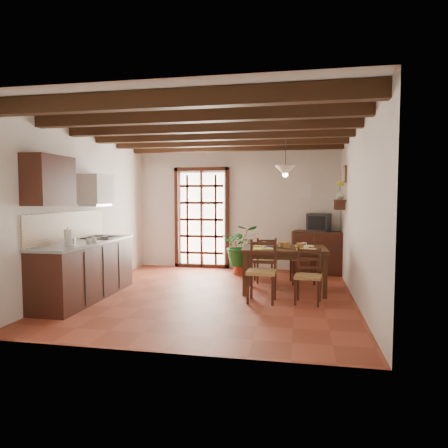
% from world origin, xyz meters
% --- Properties ---
extents(ground_plane, '(5.00, 5.00, 0.00)m').
position_xyz_m(ground_plane, '(0.00, 0.00, 0.00)').
color(ground_plane, brown).
extents(room_shell, '(4.52, 5.02, 2.81)m').
position_xyz_m(room_shell, '(0.00, 0.00, 1.82)').
color(room_shell, silver).
rests_on(room_shell, ground_plane).
extents(ceiling_beams, '(4.50, 4.34, 0.20)m').
position_xyz_m(ceiling_beams, '(0.00, 0.00, 2.69)').
color(ceiling_beams, black).
rests_on(ceiling_beams, room_shell).
extents(french_door, '(1.26, 0.11, 2.32)m').
position_xyz_m(french_door, '(-0.80, 2.45, 1.18)').
color(french_door, white).
rests_on(french_door, ground_plane).
extents(kitchen_counter, '(0.64, 2.25, 1.38)m').
position_xyz_m(kitchen_counter, '(-1.96, -0.60, 0.47)').
color(kitchen_counter, '#341810').
rests_on(kitchen_counter, ground_plane).
extents(upper_cabinet, '(0.35, 0.80, 0.70)m').
position_xyz_m(upper_cabinet, '(-2.08, -1.30, 1.85)').
color(upper_cabinet, '#341810').
rests_on(upper_cabinet, room_shell).
extents(range_hood, '(0.38, 0.60, 0.54)m').
position_xyz_m(range_hood, '(-2.05, -0.05, 1.73)').
color(range_hood, white).
rests_on(range_hood, room_shell).
extents(counter_items, '(0.50, 1.43, 0.25)m').
position_xyz_m(counter_items, '(-1.95, -0.51, 0.96)').
color(counter_items, black).
rests_on(counter_items, kitchen_counter).
extents(dining_table, '(1.44, 0.97, 0.76)m').
position_xyz_m(dining_table, '(1.14, 0.45, 0.66)').
color(dining_table, '#382212').
rests_on(dining_table, ground_plane).
extents(chair_near_left, '(0.45, 0.43, 0.95)m').
position_xyz_m(chair_near_left, '(0.82, -0.28, 0.30)').
color(chair_near_left, '#A37D45').
rests_on(chair_near_left, ground_plane).
extents(chair_near_right, '(0.43, 0.42, 0.84)m').
position_xyz_m(chair_near_right, '(1.52, -0.25, 0.26)').
color(chair_near_right, '#A37D45').
rests_on(chair_near_right, ground_plane).
extents(chair_far_left, '(0.48, 0.47, 0.86)m').
position_xyz_m(chair_far_left, '(0.75, 1.15, 0.27)').
color(chair_far_left, '#A37D45').
rests_on(chair_far_left, ground_plane).
extents(chair_far_right, '(0.51, 0.49, 0.97)m').
position_xyz_m(chair_far_right, '(1.45, 1.18, 0.30)').
color(chair_far_right, '#A37D45').
rests_on(chair_far_right, ground_plane).
extents(table_setting, '(1.02, 0.68, 0.10)m').
position_xyz_m(table_setting, '(1.14, 0.45, 0.80)').
color(table_setting, yellow).
rests_on(table_setting, dining_table).
extents(table_bowl, '(0.22, 0.22, 0.05)m').
position_xyz_m(table_bowl, '(0.88, 0.49, 0.79)').
color(table_bowl, white).
rests_on(table_bowl, dining_table).
extents(sideboard, '(1.12, 0.67, 0.89)m').
position_xyz_m(sideboard, '(1.79, 2.23, 0.45)').
color(sideboard, '#341810').
rests_on(sideboard, ground_plane).
extents(crt_tv, '(0.53, 0.51, 0.38)m').
position_xyz_m(crt_tv, '(1.79, 2.22, 1.08)').
color(crt_tv, black).
rests_on(crt_tv, sideboard).
extents(fuse_box, '(0.25, 0.03, 0.32)m').
position_xyz_m(fuse_box, '(1.50, 2.48, 1.75)').
color(fuse_box, white).
rests_on(fuse_box, room_shell).
extents(plant_pot, '(0.34, 0.34, 0.21)m').
position_xyz_m(plant_pot, '(0.18, 1.83, 0.11)').
color(plant_pot, maroon).
rests_on(plant_pot, ground_plane).
extents(potted_plant, '(2.31, 2.08, 2.24)m').
position_xyz_m(potted_plant, '(0.18, 1.83, 0.57)').
color(potted_plant, '#144C19').
rests_on(potted_plant, ground_plane).
extents(wall_shelf, '(0.20, 0.42, 0.20)m').
position_xyz_m(wall_shelf, '(2.14, 1.60, 1.51)').
color(wall_shelf, '#341810').
rests_on(wall_shelf, room_shell).
extents(shelf_vase, '(0.15, 0.15, 0.15)m').
position_xyz_m(shelf_vase, '(2.14, 1.60, 1.65)').
color(shelf_vase, '#B2BFB2').
rests_on(shelf_vase, wall_shelf).
extents(shelf_flowers, '(0.14, 0.14, 0.36)m').
position_xyz_m(shelf_flowers, '(2.14, 1.60, 1.86)').
color(shelf_flowers, yellow).
rests_on(shelf_flowers, shelf_vase).
extents(framed_picture, '(0.03, 0.32, 0.32)m').
position_xyz_m(framed_picture, '(2.22, 1.60, 2.05)').
color(framed_picture, brown).
rests_on(framed_picture, room_shell).
extents(pendant_lamp, '(0.36, 0.36, 0.84)m').
position_xyz_m(pendant_lamp, '(1.14, 0.55, 2.08)').
color(pendant_lamp, black).
rests_on(pendant_lamp, room_shell).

